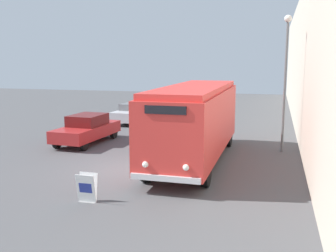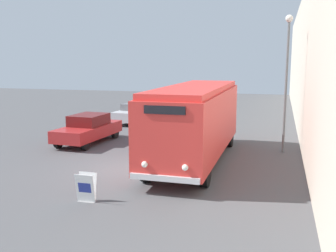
{
  "view_description": "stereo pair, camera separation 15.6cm",
  "coord_description": "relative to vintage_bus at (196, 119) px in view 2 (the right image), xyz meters",
  "views": [
    {
      "loc": [
        6.16,
        -15.14,
        4.62
      ],
      "look_at": [
        2.04,
        -0.27,
        2.02
      ],
      "focal_mm": 42.0,
      "sensor_mm": 36.0,
      "label": 1
    },
    {
      "loc": [
        6.31,
        -15.1,
        4.62
      ],
      "look_at": [
        2.04,
        -0.27,
        2.02
      ],
      "focal_mm": 42.0,
      "sensor_mm": 36.0,
      "label": 2
    }
  ],
  "objects": [
    {
      "name": "building_wall_right",
      "position": [
        4.94,
        7.79,
        2.47
      ],
      "size": [
        0.3,
        60.0,
        8.86
      ],
      "color": "beige",
      "rests_on": "ground_plane"
    },
    {
      "name": "parked_car_far",
      "position": [
        -6.9,
        15.7,
        -1.24
      ],
      "size": [
        2.2,
        4.53,
        1.4
      ],
      "rotation": [
        0.0,
        0.0,
        0.09
      ],
      "color": "black",
      "rests_on": "ground_plane"
    },
    {
      "name": "streetlamp",
      "position": [
        3.9,
        2.96,
        2.39
      ],
      "size": [
        0.36,
        0.36,
        6.76
      ],
      "color": "#595E60",
      "rests_on": "ground_plane"
    },
    {
      "name": "parked_car_mid",
      "position": [
        -6.65,
        9.68,
        -1.22
      ],
      "size": [
        2.13,
        4.26,
        1.45
      ],
      "rotation": [
        0.0,
        0.0,
        -0.08
      ],
      "color": "black",
      "rests_on": "ground_plane"
    },
    {
      "name": "parked_car_distant",
      "position": [
        -6.95,
        23.28,
        -1.19
      ],
      "size": [
        1.79,
        4.01,
        1.52
      ],
      "rotation": [
        0.0,
        0.0,
        -0.0
      ],
      "color": "black",
      "rests_on": "ground_plane"
    },
    {
      "name": "sign_board",
      "position": [
        -2.34,
        -6.16,
        -1.5
      ],
      "size": [
        0.65,
        0.36,
        0.96
      ],
      "color": "gray",
      "rests_on": "ground_plane"
    },
    {
      "name": "ground_plane",
      "position": [
        -2.64,
        -2.21,
        -1.96
      ],
      "size": [
        80.0,
        80.0,
        0.0
      ],
      "primitive_type": "plane",
      "color": "#4C4C4F"
    },
    {
      "name": "vintage_bus",
      "position": [
        0.0,
        0.0,
        0.0
      ],
      "size": [
        2.6,
        10.07,
        3.47
      ],
      "color": "black",
      "rests_on": "ground_plane"
    },
    {
      "name": "parked_car_near",
      "position": [
        -6.64,
        2.33,
        -1.15
      ],
      "size": [
        2.16,
        4.87,
        1.6
      ],
      "rotation": [
        0.0,
        0.0,
        -0.06
      ],
      "color": "black",
      "rests_on": "ground_plane"
    }
  ]
}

